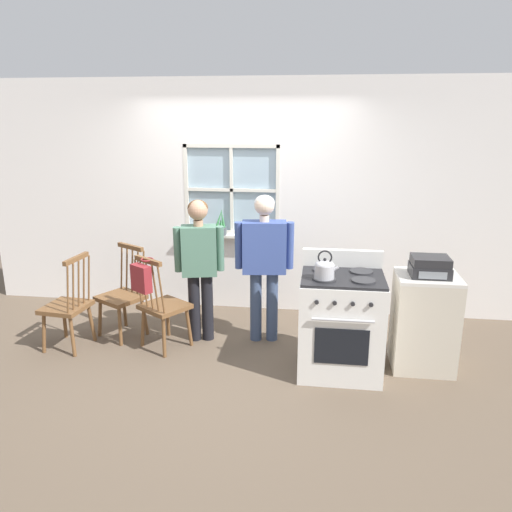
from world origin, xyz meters
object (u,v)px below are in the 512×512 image
object	(u,v)px
handbag	(141,278)
stove	(341,323)
kettle	(325,269)
chair_near_wall	(123,296)
chair_center_cluster	(68,307)
person_teen_center	(264,255)
stereo	(430,267)
chair_by_window	(163,307)
potted_plant	(221,227)
side_counter	(424,322)
person_elderly_left	(199,258)

from	to	relation	value
handbag	stove	bearing A→B (deg)	-2.07
kettle	handbag	distance (m)	1.74
chair_near_wall	chair_center_cluster	size ratio (longest dim) A/B	1.00
chair_near_wall	kettle	size ratio (longest dim) A/B	3.94
chair_center_cluster	stove	bearing A→B (deg)	93.66
person_teen_center	stereo	bearing A→B (deg)	-21.83
chair_by_window	chair_near_wall	world-z (taller)	same
potted_plant	handbag	size ratio (longest dim) A/B	1.03
chair_near_wall	handbag	xyz separation A→B (m)	(0.39, -0.42, 0.36)
stove	potted_plant	world-z (taller)	potted_plant
chair_near_wall	side_counter	distance (m)	3.05
potted_plant	side_counter	size ratio (longest dim) A/B	0.35
stereo	kettle	bearing A→B (deg)	-162.13
chair_by_window	person_elderly_left	bearing A→B (deg)	-111.77
chair_near_wall	potted_plant	bearing A→B (deg)	75.40
kettle	potted_plant	bearing A→B (deg)	128.63
side_counter	stereo	bearing A→B (deg)	-90.00
person_elderly_left	kettle	bearing A→B (deg)	-38.98
person_elderly_left	person_teen_center	distance (m)	0.66
person_teen_center	potted_plant	xyz separation A→B (m)	(-0.61, 0.81, 0.09)
person_elderly_left	stove	distance (m)	1.56
chair_near_wall	person_teen_center	xyz separation A→B (m)	(1.50, 0.08, 0.49)
chair_by_window	side_counter	world-z (taller)	chair_by_window
chair_by_window	chair_center_cluster	world-z (taller)	same
person_elderly_left	handbag	world-z (taller)	person_elderly_left
kettle	stereo	size ratio (longest dim) A/B	0.73
chair_near_wall	stereo	world-z (taller)	stereo
potted_plant	chair_near_wall	bearing A→B (deg)	-134.85
chair_center_cluster	kettle	bearing A→B (deg)	90.52
chair_near_wall	person_teen_center	world-z (taller)	person_teen_center
handbag	side_counter	xyz separation A→B (m)	(2.65, 0.12, -0.35)
handbag	side_counter	size ratio (longest dim) A/B	0.34
chair_by_window	potted_plant	size ratio (longest dim) A/B	3.07
person_elderly_left	chair_by_window	bearing A→B (deg)	-158.40
person_elderly_left	stereo	size ratio (longest dim) A/B	4.37
kettle	potted_plant	size ratio (longest dim) A/B	0.78
handbag	chair_center_cluster	bearing A→B (deg)	175.58
person_elderly_left	side_counter	size ratio (longest dim) A/B	1.65
person_teen_center	person_elderly_left	bearing A→B (deg)	179.83
person_elderly_left	kettle	distance (m)	1.41
potted_plant	side_counter	world-z (taller)	potted_plant
person_teen_center	stove	xyz separation A→B (m)	(0.77, -0.57, -0.46)
stove	person_teen_center	bearing A→B (deg)	143.46
person_elderly_left	kettle	xyz separation A→B (m)	(1.25, -0.62, 0.13)
person_elderly_left	handbag	distance (m)	0.63
chair_center_cluster	person_elderly_left	world-z (taller)	person_elderly_left
potted_plant	handbag	distance (m)	1.43
chair_by_window	kettle	world-z (taller)	kettle
person_elderly_left	handbag	bearing A→B (deg)	-150.42
chair_center_cluster	potted_plant	size ratio (longest dim) A/B	3.07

